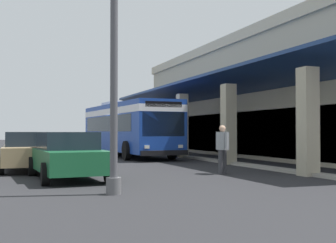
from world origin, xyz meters
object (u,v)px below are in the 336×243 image
at_px(parked_sedan_tan, 28,151).
at_px(potted_palm, 150,141).
at_px(parked_sedan_green, 67,155).
at_px(pedestrian, 222,147).
at_px(lot_light_pole, 114,31).
at_px(transit_bus, 127,125).

distance_m(parked_sedan_tan, potted_palm, 18.21).
distance_m(parked_sedan_green, pedestrian, 5.32).
bearing_deg(lot_light_pole, parked_sedan_green, -171.52).
height_order(transit_bus, potted_palm, transit_bus).
height_order(pedestrian, potted_palm, potted_palm).
distance_m(parked_sedan_green, parked_sedan_tan, 3.74).
relative_size(parked_sedan_tan, lot_light_pole, 0.62).
xyz_separation_m(parked_sedan_green, parked_sedan_tan, (-3.59, -1.02, 0.00)).
xyz_separation_m(parked_sedan_green, potted_palm, (-18.89, 8.85, -0.02)).
height_order(parked_sedan_green, pedestrian, pedestrian).
bearing_deg(transit_bus, parked_sedan_green, -23.47).
bearing_deg(pedestrian, lot_light_pole, -52.71).
bearing_deg(lot_light_pole, parked_sedan_tan, -167.90).
xyz_separation_m(parked_sedan_green, pedestrian, (0.26, 5.31, 0.21)).
distance_m(transit_bus, parked_sedan_tan, 10.17).
bearing_deg(parked_sedan_green, pedestrian, 87.20).
height_order(potted_palm, lot_light_pole, lot_light_pole).
bearing_deg(transit_bus, pedestrian, 1.19).
xyz_separation_m(transit_bus, parked_sedan_green, (11.67, -5.07, -1.10)).
bearing_deg(parked_sedan_tan, transit_bus, 142.98).
height_order(parked_sedan_green, potted_palm, potted_palm).
relative_size(parked_sedan_green, potted_palm, 1.47).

